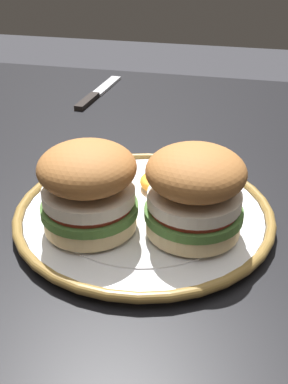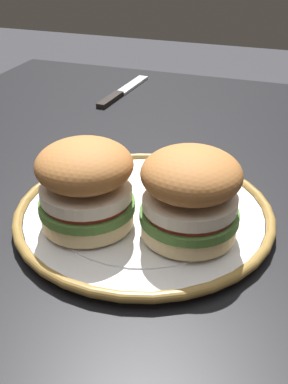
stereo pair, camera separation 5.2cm
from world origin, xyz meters
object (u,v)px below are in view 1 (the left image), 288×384
(sandwich_half_right, at_px, (88,187))
(table_knife, at_px, (96,94))
(dining_table, at_px, (123,262))
(sandwich_half_left, at_px, (195,191))
(dinner_plate, at_px, (144,214))

(sandwich_half_right, bearing_deg, table_knife, -162.40)
(dining_table, relative_size, sandwich_half_right, 8.78)
(sandwich_half_left, height_order, table_knife, sandwich_half_left)
(sandwich_half_right, bearing_deg, dinner_plate, 134.67)
(dinner_plate, distance_m, sandwich_half_left, 0.09)
(dining_table, relative_size, table_knife, 5.45)
(dining_table, xyz_separation_m, dinner_plate, (0.02, 0.04, 0.10))
(dining_table, bearing_deg, sandwich_half_right, -11.36)
(dining_table, bearing_deg, table_knife, -157.67)
(sandwich_half_left, xyz_separation_m, table_knife, (-0.47, -0.27, -0.07))
(sandwich_half_left, bearing_deg, sandwich_half_right, -81.09)
(sandwich_half_left, height_order, sandwich_half_right, same)
(dining_table, distance_m, sandwich_half_right, 0.18)
(sandwich_half_right, distance_m, table_knife, 0.51)
(dining_table, distance_m, table_knife, 0.45)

